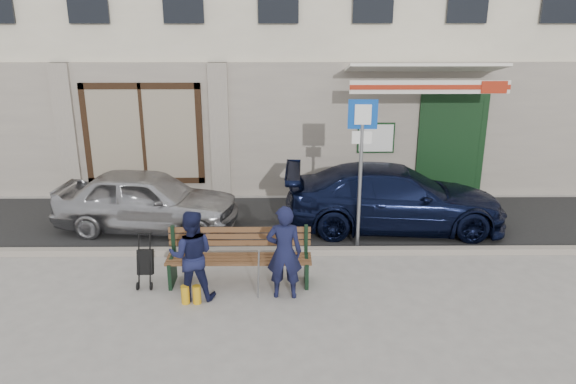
{
  "coord_description": "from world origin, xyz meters",
  "views": [
    {
      "loc": [
        0.1,
        -8.12,
        4.47
      ],
      "look_at": [
        0.18,
        1.6,
        1.2
      ],
      "focal_mm": 35.0,
      "sensor_mm": 36.0,
      "label": 1
    }
  ],
  "objects_px": {
    "car_silver": "(147,200)",
    "man": "(284,252)",
    "stroller": "(145,263)",
    "car_navy": "(394,198)",
    "parking_sign": "(361,150)",
    "bench": "(236,258)",
    "woman": "(192,255)"
  },
  "relations": [
    {
      "from": "woman",
      "to": "car_silver",
      "type": "bearing_deg",
      "value": -65.84
    },
    {
      "from": "car_silver",
      "to": "parking_sign",
      "type": "bearing_deg",
      "value": -96.42
    },
    {
      "from": "bench",
      "to": "woman",
      "type": "relative_size",
      "value": 1.63
    },
    {
      "from": "parking_sign",
      "to": "car_navy",
      "type": "bearing_deg",
      "value": 52.19
    },
    {
      "from": "bench",
      "to": "stroller",
      "type": "xyz_separation_m",
      "value": [
        -1.5,
        -0.05,
        -0.06
      ]
    },
    {
      "from": "man",
      "to": "stroller",
      "type": "relative_size",
      "value": 1.72
    },
    {
      "from": "stroller",
      "to": "parking_sign",
      "type": "bearing_deg",
      "value": 21.54
    },
    {
      "from": "parking_sign",
      "to": "bench",
      "type": "xyz_separation_m",
      "value": [
        -2.21,
        -1.43,
        -1.48
      ]
    },
    {
      "from": "car_navy",
      "to": "stroller",
      "type": "distance_m",
      "value": 5.24
    },
    {
      "from": "car_silver",
      "to": "man",
      "type": "relative_size",
      "value": 2.42
    },
    {
      "from": "parking_sign",
      "to": "bench",
      "type": "bearing_deg",
      "value": -144.39
    },
    {
      "from": "car_silver",
      "to": "parking_sign",
      "type": "height_order",
      "value": "parking_sign"
    },
    {
      "from": "parking_sign",
      "to": "stroller",
      "type": "height_order",
      "value": "parking_sign"
    },
    {
      "from": "bench",
      "to": "man",
      "type": "distance_m",
      "value": 0.97
    },
    {
      "from": "bench",
      "to": "stroller",
      "type": "relative_size",
      "value": 2.68
    },
    {
      "from": "stroller",
      "to": "bench",
      "type": "bearing_deg",
      "value": 1.71
    },
    {
      "from": "woman",
      "to": "stroller",
      "type": "relative_size",
      "value": 1.65
    },
    {
      "from": "car_silver",
      "to": "stroller",
      "type": "xyz_separation_m",
      "value": [
        0.51,
        -2.46,
        -0.24
      ]
    },
    {
      "from": "car_navy",
      "to": "man",
      "type": "bearing_deg",
      "value": 144.04
    },
    {
      "from": "car_silver",
      "to": "man",
      "type": "height_order",
      "value": "man"
    },
    {
      "from": "parking_sign",
      "to": "car_silver",
      "type": "bearing_deg",
      "value": 169.59
    },
    {
      "from": "man",
      "to": "car_navy",
      "type": "bearing_deg",
      "value": -127.36
    },
    {
      "from": "bench",
      "to": "woman",
      "type": "height_order",
      "value": "woman"
    },
    {
      "from": "car_silver",
      "to": "man",
      "type": "bearing_deg",
      "value": -128.93
    },
    {
      "from": "car_navy",
      "to": "parking_sign",
      "type": "bearing_deg",
      "value": 141.72
    },
    {
      "from": "car_silver",
      "to": "woman",
      "type": "distance_m",
      "value": 3.2
    },
    {
      "from": "woman",
      "to": "man",
      "type": "bearing_deg",
      "value": 179.83
    },
    {
      "from": "car_silver",
      "to": "stroller",
      "type": "distance_m",
      "value": 2.53
    },
    {
      "from": "stroller",
      "to": "man",
      "type": "bearing_deg",
      "value": -10.24
    },
    {
      "from": "car_navy",
      "to": "parking_sign",
      "type": "height_order",
      "value": "parking_sign"
    },
    {
      "from": "woman",
      "to": "stroller",
      "type": "distance_m",
      "value": 1.01
    },
    {
      "from": "car_navy",
      "to": "stroller",
      "type": "relative_size",
      "value": 5.05
    }
  ]
}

